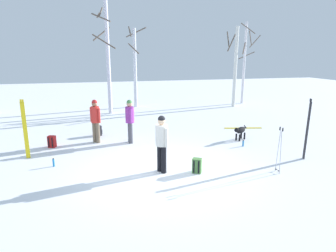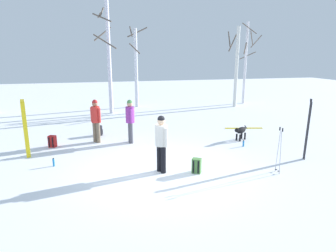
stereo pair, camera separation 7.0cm
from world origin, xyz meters
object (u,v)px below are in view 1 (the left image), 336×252
(ski_pair_lying_0, at_px, (243,128))
(backpack_0, at_px, (52,142))
(dog, at_px, (240,131))
(backpack_1, at_px, (197,166))
(backpack_2, at_px, (98,131))
(birch_tree_2, at_px, (107,54))
(ski_pair_planted_0, at_px, (25,129))
(ski_pair_planted_1, at_px, (307,130))
(ski_poles_0, at_px, (280,149))
(birch_tree_4, at_px, (235,65))
(water_bottle_1, at_px, (54,163))
(water_bottle_0, at_px, (243,143))
(person_2, at_px, (130,118))
(birch_tree_3, at_px, (135,66))
(person_0, at_px, (95,118))
(person_1, at_px, (162,140))
(birch_tree_5, at_px, (245,61))

(ski_pair_lying_0, bearing_deg, backpack_0, -174.22)
(dog, bearing_deg, backpack_1, -135.97)
(backpack_2, height_order, birch_tree_2, birch_tree_2)
(ski_pair_planted_0, xyz_separation_m, ski_pair_planted_1, (8.97, -2.38, 0.02))
(dog, relative_size, ski_poles_0, 0.57)
(birch_tree_4, bearing_deg, birch_tree_2, -177.62)
(ski_pair_planted_0, height_order, backpack_0, ski_pair_planted_0)
(backpack_1, bearing_deg, water_bottle_1, 159.66)
(ski_pair_planted_1, relative_size, water_bottle_0, 8.24)
(backpack_1, relative_size, birch_tree_4, 0.09)
(person_2, bearing_deg, birch_tree_3, 80.39)
(water_bottle_0, bearing_deg, person_0, 160.60)
(backpack_2, bearing_deg, water_bottle_0, -28.54)
(birch_tree_4, bearing_deg, birch_tree_3, 167.00)
(person_1, distance_m, ski_pair_planted_0, 4.70)
(backpack_2, xyz_separation_m, water_bottle_1, (-1.42, -3.30, -0.09))
(water_bottle_0, bearing_deg, water_bottle_1, -176.58)
(backpack_2, bearing_deg, ski_poles_0, -46.87)
(backpack_2, height_order, birch_tree_4, birch_tree_4)
(ski_pair_planted_1, bearing_deg, person_2, 148.61)
(ski_pair_planted_0, relative_size, birch_tree_3, 0.39)
(person_0, distance_m, backpack_2, 1.26)
(backpack_0, distance_m, water_bottle_0, 7.24)
(backpack_2, bearing_deg, backpack_0, -144.76)
(ski_pair_lying_0, bearing_deg, backpack_2, 176.93)
(backpack_0, height_order, water_bottle_0, backpack_0)
(ski_pair_planted_1, distance_m, backpack_1, 3.95)
(person_2, xyz_separation_m, backpack_2, (-1.22, 1.36, -0.77))
(person_1, xyz_separation_m, backpack_1, (1.00, -0.31, -0.77))
(ski_pair_lying_0, relative_size, backpack_1, 4.03)
(ski_pair_planted_1, xyz_separation_m, birch_tree_5, (3.58, 10.93, 1.92))
(person_2, distance_m, backpack_2, 1.98)
(dog, xyz_separation_m, birch_tree_5, (4.60, 8.38, 2.55))
(ski_pair_lying_0, xyz_separation_m, birch_tree_2, (-5.92, 5.23, 3.40))
(backpack_2, height_order, birch_tree_5, birch_tree_5)
(person_2, bearing_deg, backpack_1, -66.24)
(dog, height_order, backpack_0, dog)
(person_1, bearing_deg, backpack_1, -17.18)
(birch_tree_4, bearing_deg, ski_pair_planted_0, -146.49)
(person_0, distance_m, water_bottle_0, 5.80)
(person_2, relative_size, ski_pair_lying_0, 0.97)
(ski_pair_lying_0, bearing_deg, birch_tree_5, 62.14)
(birch_tree_4, relative_size, birch_tree_5, 0.93)
(ski_pair_planted_0, bearing_deg, birch_tree_3, 61.14)
(person_2, distance_m, ski_pair_planted_1, 6.33)
(ski_pair_planted_1, bearing_deg, water_bottle_0, 126.51)
(ski_pair_lying_0, bearing_deg, birch_tree_3, 120.28)
(ski_pair_planted_0, height_order, birch_tree_5, birch_tree_5)
(birch_tree_2, bearing_deg, backpack_0, -112.30)
(person_1, relative_size, dog, 2.19)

